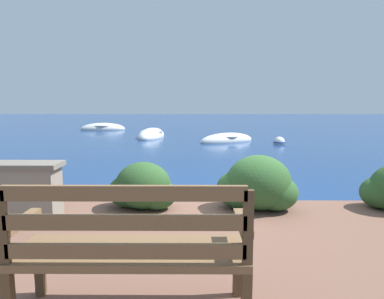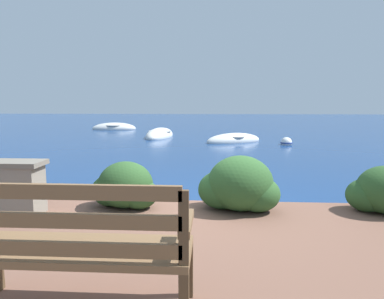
% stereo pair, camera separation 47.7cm
% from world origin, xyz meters
% --- Properties ---
extents(ground_plane, '(80.00, 80.00, 0.00)m').
position_xyz_m(ground_plane, '(0.00, 0.00, 0.00)').
color(ground_plane, navy).
extents(park_bench, '(1.50, 0.48, 0.93)m').
position_xyz_m(park_bench, '(-0.50, -2.68, 0.70)').
color(park_bench, brown).
rests_on(park_bench, patio_terrace).
extents(hedge_clump_left, '(0.91, 0.66, 0.62)m').
position_xyz_m(hedge_clump_left, '(-0.78, -0.37, 0.49)').
color(hedge_clump_left, '#284C23').
rests_on(hedge_clump_left, patio_terrace).
extents(hedge_clump_centre, '(1.05, 0.76, 0.72)m').
position_xyz_m(hedge_clump_centre, '(0.72, -0.39, 0.53)').
color(hedge_clump_centre, '#2D5628').
rests_on(hedge_clump_centre, patio_terrace).
extents(rowboat_nearest, '(2.58, 2.03, 0.64)m').
position_xyz_m(rowboat_nearest, '(1.23, 9.05, 0.06)').
color(rowboat_nearest, silver).
rests_on(rowboat_nearest, ground_plane).
extents(rowboat_mid, '(1.37, 2.90, 0.74)m').
position_xyz_m(rowboat_mid, '(-2.05, 10.82, 0.06)').
color(rowboat_mid, silver).
rests_on(rowboat_mid, ground_plane).
extents(rowboat_far, '(2.63, 1.48, 0.71)m').
position_xyz_m(rowboat_far, '(-5.35, 14.87, 0.06)').
color(rowboat_far, silver).
rests_on(rowboat_far, ground_plane).
extents(mooring_buoy, '(0.47, 0.47, 0.42)m').
position_xyz_m(mooring_buoy, '(3.17, 8.31, 0.07)').
color(mooring_buoy, white).
rests_on(mooring_buoy, ground_plane).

